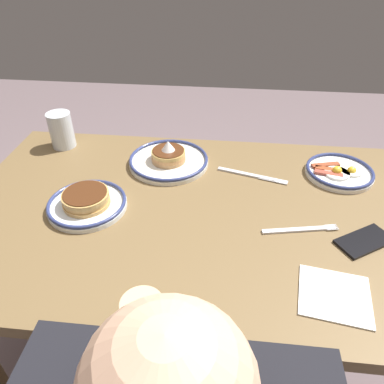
% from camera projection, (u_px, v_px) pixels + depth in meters
% --- Properties ---
extents(ground_plane, '(6.00, 6.00, 0.00)m').
position_uv_depth(ground_plane, '(203.00, 356.00, 1.48)').
color(ground_plane, '#6B5A5D').
extents(dining_table, '(1.42, 0.83, 0.76)m').
position_uv_depth(dining_table, '(207.00, 241.00, 1.10)').
color(dining_table, brown).
rests_on(dining_table, ground_plane).
extents(plate_near_main, '(0.26, 0.26, 0.09)m').
position_uv_depth(plate_near_main, '(169.00, 159.00, 1.22)').
color(plate_near_main, silver).
rests_on(plate_near_main, dining_table).
extents(plate_center_pancakes, '(0.21, 0.21, 0.04)m').
position_uv_depth(plate_center_pancakes, '(339.00, 172.00, 1.17)').
color(plate_center_pancakes, white).
rests_on(plate_center_pancakes, dining_table).
extents(plate_far_companion, '(0.22, 0.22, 0.05)m').
position_uv_depth(plate_far_companion, '(87.00, 202.00, 1.03)').
color(plate_far_companion, white).
rests_on(plate_far_companion, dining_table).
extents(drinking_glass, '(0.08, 0.08, 0.13)m').
position_uv_depth(drinking_glass, '(62.00, 132.00, 1.30)').
color(drinking_glass, silver).
rests_on(drinking_glass, dining_table).
extents(cell_phone, '(0.16, 0.14, 0.01)m').
position_uv_depth(cell_phone, '(364.00, 241.00, 0.92)').
color(cell_phone, black).
rests_on(cell_phone, dining_table).
extents(paper_napkin, '(0.17, 0.16, 0.00)m').
position_uv_depth(paper_napkin, '(335.00, 295.00, 0.79)').
color(paper_napkin, white).
rests_on(paper_napkin, dining_table).
extents(fork_near, '(0.20, 0.06, 0.01)m').
position_uv_depth(fork_near, '(301.00, 230.00, 0.96)').
color(fork_near, silver).
rests_on(fork_near, dining_table).
extents(butter_knife, '(0.22, 0.08, 0.01)m').
position_uv_depth(butter_knife, '(252.00, 175.00, 1.17)').
color(butter_knife, silver).
rests_on(butter_knife, dining_table).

